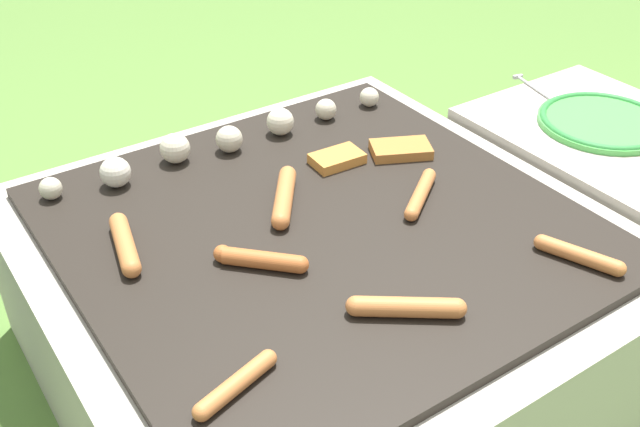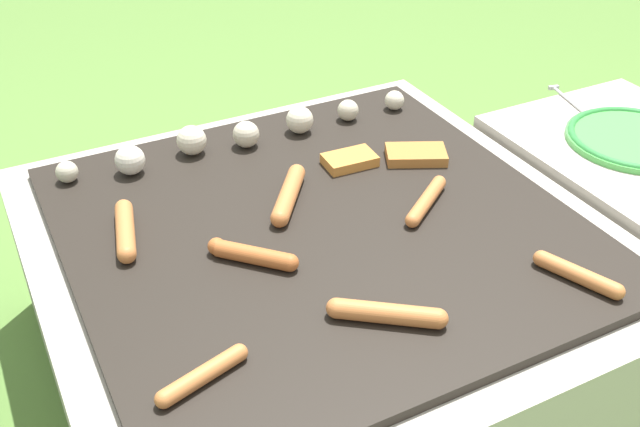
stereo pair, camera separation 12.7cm
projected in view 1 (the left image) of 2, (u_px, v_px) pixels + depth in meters
ground_plane at (320, 371)px, 1.49m from camera, size 14.00×14.00×0.00m
grill at (320, 303)px, 1.39m from camera, size 0.95×0.95×0.36m
side_ledge at (590, 198)px, 1.68m from camera, size 0.43×0.51×0.36m
sausage_mid_left at (406, 307)px, 1.08m from camera, size 0.15×0.12×0.03m
sausage_front_center at (421, 194)px, 1.34m from camera, size 0.14×0.11×0.03m
sausage_front_right at (284, 197)px, 1.32m from camera, size 0.12×0.15×0.03m
sausage_back_left at (262, 260)px, 1.18m from camera, size 0.12×0.12×0.03m
sausage_front_left at (236, 384)px, 0.96m from camera, size 0.14×0.06×0.02m
sausage_back_center at (579, 255)px, 1.19m from camera, size 0.07×0.14×0.03m
sausage_mid_right at (125, 244)px, 1.21m from camera, size 0.06×0.16×0.03m
bread_slice_left at (401, 149)px, 1.48m from camera, size 0.13×0.11×0.02m
bread_slice_right at (337, 159)px, 1.45m from camera, size 0.10×0.07×0.02m
mushroom_row at (219, 140)px, 1.48m from camera, size 0.74×0.08×0.06m
plate_colorful at (603, 121)px, 1.58m from camera, size 0.27×0.27×0.02m
fork_utensil at (541, 92)px, 1.71m from camera, size 0.06×0.22×0.01m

